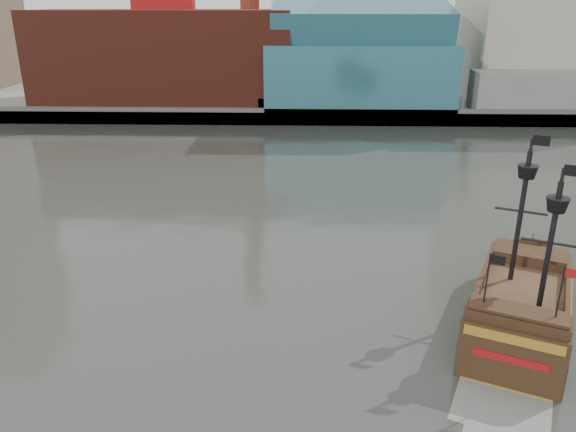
{
  "coord_description": "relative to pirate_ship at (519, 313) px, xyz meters",
  "views": [
    {
      "loc": [
        1.49,
        -25.24,
        18.09
      ],
      "look_at": [
        0.33,
        11.66,
        4.0
      ],
      "focal_mm": 35.0,
      "sensor_mm": 36.0,
      "label": 1
    }
  ],
  "objects": [
    {
      "name": "seawall",
      "position": [
        -14.13,
        58.68,
        0.21
      ],
      "size": [
        220.0,
        1.0,
        2.6
      ],
      "primitive_type": "cube",
      "color": "#4C4C49",
      "rests_on": "ground"
    },
    {
      "name": "pirate_ship",
      "position": [
        0.0,
        0.0,
        0.0
      ],
      "size": [
        10.91,
        16.64,
        12.04
      ],
      "rotation": [
        0.0,
        0.0,
        -0.42
      ],
      "color": "black",
      "rests_on": "ground"
    },
    {
      "name": "promenade_far",
      "position": [
        -14.13,
        88.18,
        -0.09
      ],
      "size": [
        220.0,
        60.0,
        2.0
      ],
      "primitive_type": "cube",
      "color": "slate",
      "rests_on": "ground"
    },
    {
      "name": "ground",
      "position": [
        -14.13,
        -3.82,
        -1.09
      ],
      "size": [
        400.0,
        400.0,
        0.0
      ],
      "primitive_type": "plane",
      "color": "#2B2D28",
      "rests_on": "ground"
    }
  ]
}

